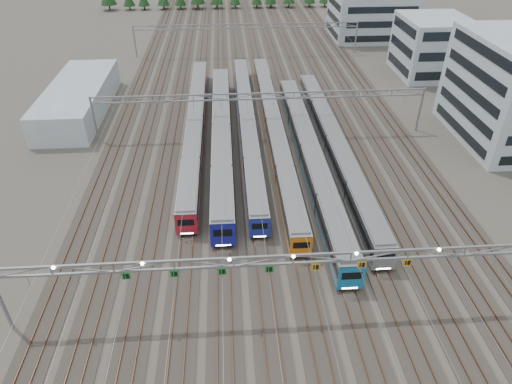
{
  "coord_description": "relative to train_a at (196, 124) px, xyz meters",
  "views": [
    {
      "loc": [
        -5.68,
        -31.8,
        36.86
      ],
      "look_at": [
        -2.33,
        17.15,
        3.5
      ],
      "focal_mm": 32.0,
      "sensor_mm": 36.0,
      "label": 1
    }
  ],
  "objects": [
    {
      "name": "gantry_mid",
      "position": [
        11.25,
        -1.05,
        4.35
      ],
      "size": [
        56.36,
        0.36,
        8.0
      ],
      "color": "gray",
      "rests_on": "ground"
    },
    {
      "name": "train_b",
      "position": [
        4.5,
        -4.44,
        0.21
      ],
      "size": [
        3.07,
        53.35,
        4.0
      ],
      "color": "black",
      "rests_on": "ground"
    },
    {
      "name": "train_c",
      "position": [
        9.0,
        0.25,
        -0.09
      ],
      "size": [
        2.62,
        59.86,
        3.4
      ],
      "color": "black",
      "rests_on": "ground"
    },
    {
      "name": "depot_bldg_mid",
      "position": [
        52.22,
        27.67,
        4.22
      ],
      "size": [
        14.0,
        16.0,
        12.53
      ],
      "primitive_type": "cube",
      "color": "#96A8B3",
      "rests_on": "ground"
    },
    {
      "name": "depot_bldg_north",
      "position": [
        47.27,
        58.52,
        5.3
      ],
      "size": [
        22.0,
        18.0,
        14.68
      ],
      "primitive_type": "cube",
      "color": "#96A8B3",
      "rests_on": "ground"
    },
    {
      "name": "ground",
      "position": [
        11.25,
        -41.05,
        -2.04
      ],
      "size": [
        400.0,
        400.0,
        0.0
      ],
      "primitive_type": "plane",
      "color": "#47423A",
      "rests_on": "ground"
    },
    {
      "name": "track_bed",
      "position": [
        11.25,
        58.95,
        -0.55
      ],
      "size": [
        54.0,
        260.0,
        5.42
      ],
      "color": "#2D2823",
      "rests_on": "ground"
    },
    {
      "name": "train_a",
      "position": [
        0.0,
        0.0,
        0.0
      ],
      "size": [
        2.75,
        56.98,
        3.58
      ],
      "color": "black",
      "rests_on": "ground"
    },
    {
      "name": "gantry_near",
      "position": [
        11.2,
        -41.17,
        5.05
      ],
      "size": [
        56.36,
        0.61,
        8.08
      ],
      "color": "gray",
      "rests_on": "ground"
    },
    {
      "name": "train_e",
      "position": [
        18.0,
        -11.99,
        0.13
      ],
      "size": [
        2.94,
        54.06,
        3.83
      ],
      "color": "black",
      "rests_on": "ground"
    },
    {
      "name": "train_d",
      "position": [
        13.5,
        -1.68,
        -0.07
      ],
      "size": [
        2.65,
        63.7,
        3.45
      ],
      "color": "black",
      "rests_on": "ground"
    },
    {
      "name": "train_f",
      "position": [
        22.5,
        -9.07,
        0.05
      ],
      "size": [
        2.83,
        54.51,
        3.68
      ],
      "color": "black",
      "rests_on": "ground"
    },
    {
      "name": "gantry_far",
      "position": [
        11.25,
        43.95,
        4.35
      ],
      "size": [
        56.36,
        0.36,
        8.0
      ],
      "color": "gray",
      "rests_on": "ground"
    },
    {
      "name": "west_shed",
      "position": [
        -22.76,
        11.44,
        0.61
      ],
      "size": [
        10.0,
        30.0,
        5.31
      ],
      "primitive_type": "cube",
      "color": "#96A8B3",
      "rests_on": "ground"
    }
  ]
}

